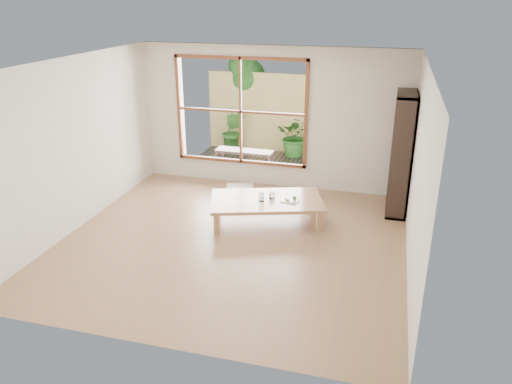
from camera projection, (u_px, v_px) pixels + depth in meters
ground at (233, 241)px, 7.46m from camera, size 5.00×5.00×0.00m
low_table at (267, 202)px, 7.98m from camera, size 1.98×1.48×0.38m
floor_cushion at (240, 189)px, 9.31m from camera, size 0.62×0.62×0.07m
bookshelf at (401, 154)px, 8.15m from camera, size 0.32×0.90×2.00m
glass_tall at (261, 196)px, 7.86m from camera, size 0.09×0.09×0.16m
glass_mid at (271, 196)px, 7.96m from camera, size 0.07×0.07×0.09m
glass_short at (272, 195)px, 8.00m from camera, size 0.08×0.08×0.10m
glass_small at (261, 195)px, 8.01m from camera, size 0.06×0.06×0.07m
food_tray at (291, 200)px, 7.87m from camera, size 0.29×0.22×0.08m
deck at (257, 164)px, 10.80m from camera, size 2.80×2.00×0.05m
garden_bench at (244, 153)px, 10.38m from camera, size 1.21×0.38×0.38m
bamboo_fence at (268, 113)px, 11.36m from camera, size 2.80×0.06×1.80m
shrub_right at (296, 136)px, 11.09m from camera, size 0.94×0.85×0.93m
shrub_left at (233, 131)px, 11.43m from camera, size 0.54×0.45×0.94m
garden_tree at (243, 78)px, 11.52m from camera, size 1.04×0.85×2.22m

